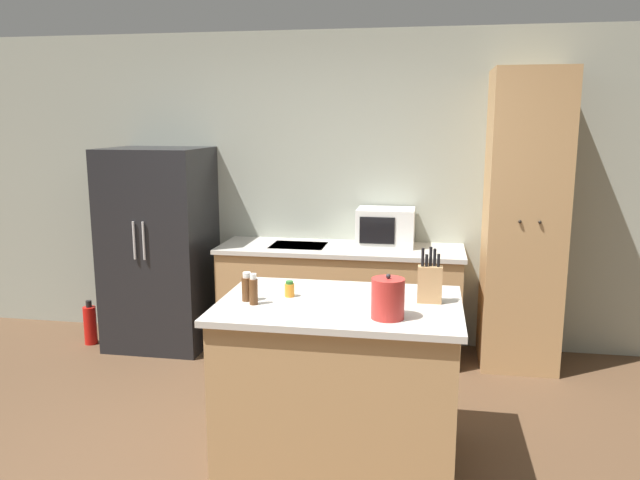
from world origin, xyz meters
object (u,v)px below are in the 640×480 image
at_px(knife_block, 430,283).
at_px(fire_extinguisher, 90,325).
at_px(refrigerator, 160,248).
at_px(microwave, 386,227).
at_px(spice_bottle_tall_dark, 254,290).
at_px(kettle, 388,298).
at_px(spice_bottle_short_red, 247,287).
at_px(pantry_cabinet, 523,221).
at_px(spice_bottle_amber_oil, 290,289).

bearing_deg(knife_block, fire_extinguisher, 154.17).
xyz_separation_m(refrigerator, microwave, (1.87, 0.17, 0.20)).
xyz_separation_m(spice_bottle_tall_dark, kettle, (0.72, -0.11, 0.02)).
distance_m(knife_block, spice_bottle_short_red, 0.98).
distance_m(pantry_cabinet, spice_bottle_amber_oil, 2.17).
xyz_separation_m(microwave, spice_bottle_amber_oil, (-0.41, -1.71, -0.07)).
xyz_separation_m(microwave, kettle, (0.16, -1.99, -0.01)).
bearing_deg(spice_bottle_amber_oil, refrigerator, 133.63).
bearing_deg(refrigerator, knife_block, -34.20).
bearing_deg(microwave, kettle, -85.51).
relative_size(microwave, spice_bottle_tall_dark, 2.71).
distance_m(pantry_cabinet, spice_bottle_tall_dark, 2.40).
relative_size(refrigerator, microwave, 3.63).
relative_size(pantry_cabinet, kettle, 9.98).
bearing_deg(knife_block, spice_bottle_amber_oil, -178.43).
xyz_separation_m(refrigerator, spice_bottle_amber_oil, (1.46, -1.54, 0.13)).
height_order(pantry_cabinet, knife_block, pantry_cabinet).
bearing_deg(knife_block, pantry_cabinet, 66.39).
bearing_deg(pantry_cabinet, refrigerator, -178.74).
distance_m(microwave, spice_bottle_short_red, 1.92).
distance_m(knife_block, kettle, 0.37).
bearing_deg(refrigerator, spice_bottle_tall_dark, -52.63).
bearing_deg(microwave, fire_extinguisher, -172.77).
bearing_deg(spice_bottle_tall_dark, fire_extinguisher, 140.58).
bearing_deg(spice_bottle_tall_dark, microwave, 73.42).
height_order(refrigerator, spice_bottle_amber_oil, refrigerator).
bearing_deg(microwave, spice_bottle_tall_dark, -106.58).
bearing_deg(fire_extinguisher, spice_bottle_tall_dark, -39.42).
height_order(refrigerator, spice_bottle_short_red, refrigerator).
bearing_deg(spice_bottle_amber_oil, pantry_cabinet, 47.71).
height_order(pantry_cabinet, kettle, pantry_cabinet).
distance_m(refrigerator, fire_extinguisher, 0.91).
distance_m(microwave, kettle, 2.00).
height_order(spice_bottle_short_red, fire_extinguisher, spice_bottle_short_red).
bearing_deg(kettle, spice_bottle_amber_oil, 152.85).
bearing_deg(microwave, refrigerator, -174.85).
distance_m(refrigerator, spice_bottle_amber_oil, 2.13).
xyz_separation_m(pantry_cabinet, spice_bottle_amber_oil, (-1.46, -1.60, -0.17)).
height_order(knife_block, fire_extinguisher, knife_block).
height_order(microwave, fire_extinguisher, microwave).
relative_size(refrigerator, pantry_cabinet, 0.74).
height_order(refrigerator, kettle, refrigerator).
distance_m(spice_bottle_tall_dark, kettle, 0.73).
xyz_separation_m(refrigerator, pantry_cabinet, (2.92, 0.06, 0.30)).
bearing_deg(spice_bottle_short_red, microwave, 71.35).
distance_m(spice_bottle_amber_oil, fire_extinguisher, 2.61).
bearing_deg(pantry_cabinet, spice_bottle_tall_dark, -132.15).
height_order(refrigerator, pantry_cabinet, pantry_cabinet).
bearing_deg(kettle, spice_bottle_short_red, 167.49).
xyz_separation_m(pantry_cabinet, spice_bottle_tall_dark, (-1.61, -1.78, -0.13)).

